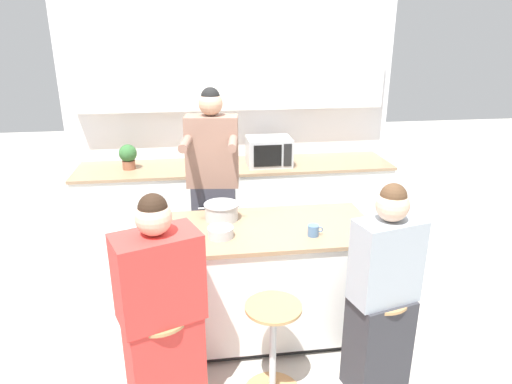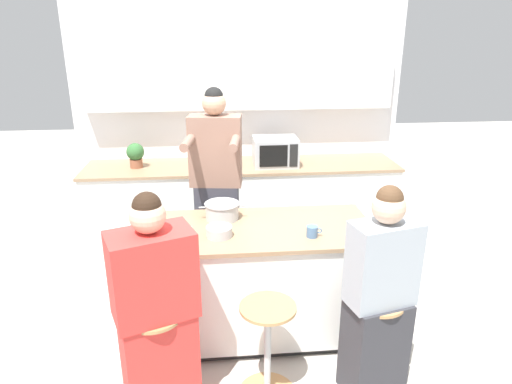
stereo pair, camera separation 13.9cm
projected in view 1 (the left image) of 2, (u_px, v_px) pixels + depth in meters
The scene contains 16 objects.
ground_plane at pixel (257, 329), 3.66m from camera, with size 16.00×16.00×0.00m, color #B2ADA3.
wall_back at pixel (232, 100), 4.95m from camera, with size 3.58×0.22×2.70m.
back_counter at pixel (237, 204), 5.02m from camera, with size 3.32×0.69×0.90m.
kitchen_island at pixel (257, 280), 3.50m from camera, with size 1.72×0.79×0.89m.
bar_stool_leftmost at pixel (163, 361), 2.79m from camera, with size 0.38×0.38×0.68m.
bar_stool_center at pixel (273, 349), 2.89m from camera, with size 0.38×0.38×0.68m.
bar_stool_rightmost at pixel (376, 339), 2.99m from camera, with size 0.38×0.38×0.68m.
person_cooking at pixel (214, 195), 3.97m from camera, with size 0.50×0.60×1.83m.
person_wrapped_blanket at pixel (162, 316), 2.68m from camera, with size 0.55×0.44×1.45m.
person_seated_near at pixel (382, 301), 2.86m from camera, with size 0.45×0.34×1.44m.
cooking_pot at pixel (222, 211), 3.48m from camera, with size 0.35×0.27×0.13m.
fruit_bowl at pixel (221, 232), 3.19m from camera, with size 0.18×0.18×0.07m.
coffee_cup_near at pixel (184, 231), 3.18m from camera, with size 0.11×0.07×0.10m.
coffee_cup_far at pixel (313, 230), 3.21m from camera, with size 0.11×0.08×0.08m.
microwave at pixel (269, 151), 4.81m from camera, with size 0.46×0.36×0.30m.
potted_plant at pixel (128, 156), 4.67m from camera, with size 0.18×0.18×0.26m.
Camera 1 is at (-0.44, -3.03, 2.28)m, focal length 32.00 mm.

